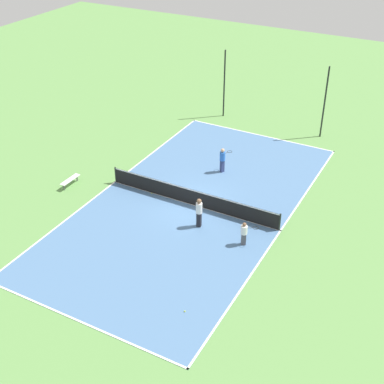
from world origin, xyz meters
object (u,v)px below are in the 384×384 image
(tennis_ball_far_baseline, at_px, (152,193))
(tennis_ball_midcourt, at_px, (185,311))
(bench, at_px, (70,180))
(fence_post_back_right, at_px, (325,103))
(player_near_blue, at_px, (223,158))
(fence_post_back_left, at_px, (224,84))
(player_near_white, at_px, (199,211))
(player_far_white, at_px, (244,232))
(tennis_net, at_px, (192,197))

(tennis_ball_far_baseline, height_order, tennis_ball_midcourt, same)
(bench, bearing_deg, fence_post_back_right, -39.38)
(tennis_ball_far_baseline, bearing_deg, player_near_blue, 59.92)
(fence_post_back_left, bearing_deg, tennis_ball_far_baseline, -84.56)
(tennis_ball_far_baseline, height_order, fence_post_back_right, fence_post_back_right)
(player_near_blue, height_order, player_near_white, player_near_white)
(player_near_blue, bearing_deg, tennis_ball_far_baseline, 175.56)
(bench, relative_size, player_near_white, 0.87)
(bench, height_order, fence_post_back_left, fence_post_back_left)
(player_near_white, height_order, tennis_ball_midcourt, player_near_white)
(tennis_ball_midcourt, relative_size, fence_post_back_right, 0.01)
(player_far_white, distance_m, tennis_ball_midcourt, 5.98)
(bench, distance_m, fence_post_back_left, 15.11)
(fence_post_back_right, bearing_deg, bench, -129.38)
(player_near_white, relative_size, tennis_ball_midcourt, 26.59)
(tennis_net, relative_size, player_near_white, 6.15)
(tennis_ball_midcourt, relative_size, fence_post_back_left, 0.01)
(player_far_white, relative_size, fence_post_back_right, 0.26)
(tennis_ball_midcourt, bearing_deg, bench, 151.64)
(tennis_net, height_order, fence_post_back_right, fence_post_back_right)
(tennis_ball_far_baseline, relative_size, fence_post_back_left, 0.01)
(tennis_ball_far_baseline, bearing_deg, player_far_white, -15.80)
(player_far_white, xyz_separation_m, tennis_ball_midcourt, (-0.32, -5.92, -0.75))
(tennis_net, xyz_separation_m, tennis_ball_midcourt, (3.95, -8.04, -0.52))
(tennis_net, distance_m, player_far_white, 4.78)
(player_near_white, bearing_deg, tennis_net, -58.44)
(player_far_white, height_order, tennis_ball_midcourt, player_far_white)
(player_near_white, distance_m, tennis_ball_far_baseline, 4.60)
(player_far_white, xyz_separation_m, tennis_ball_far_baseline, (-7.05, 2.00, -0.75))
(tennis_ball_midcourt, bearing_deg, player_near_white, 112.20)
(bench, distance_m, tennis_ball_far_baseline, 5.31)
(player_far_white, height_order, fence_post_back_right, fence_post_back_right)
(player_near_blue, height_order, fence_post_back_left, fence_post_back_left)
(tennis_net, height_order, player_near_blue, player_near_blue)
(tennis_net, height_order, bench, tennis_net)
(player_near_white, relative_size, fence_post_back_left, 0.34)
(tennis_net, bearing_deg, bench, -167.96)
(tennis_ball_far_baseline, height_order, fence_post_back_left, fence_post_back_left)
(bench, xyz_separation_m, tennis_ball_midcourt, (11.79, -6.37, -0.33))
(player_near_blue, relative_size, tennis_ball_midcourt, 25.00)
(player_near_blue, distance_m, tennis_ball_far_baseline, 5.36)
(tennis_net, xyz_separation_m, fence_post_back_right, (4.00, 12.75, 2.12))
(player_near_white, height_order, tennis_ball_far_baseline, player_near_white)
(tennis_ball_far_baseline, relative_size, fence_post_back_right, 0.01)
(player_near_blue, xyz_separation_m, tennis_ball_midcourt, (4.08, -12.49, -0.94))
(fence_post_back_left, bearing_deg, tennis_net, -72.58)
(tennis_ball_far_baseline, bearing_deg, player_near_white, -21.64)
(bench, xyz_separation_m, tennis_ball_far_baseline, (5.06, 1.55, -0.33))
(player_near_blue, height_order, tennis_ball_far_baseline, player_near_blue)
(player_near_white, distance_m, tennis_ball_midcourt, 6.84)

